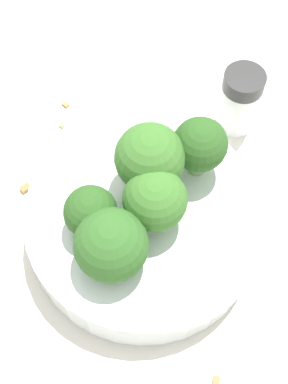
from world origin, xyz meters
name	(u,v)px	position (x,y,z in m)	size (l,w,h in m)	color
ground_plane	(144,234)	(0.00, 0.00, 0.00)	(3.00, 3.00, 0.00)	silver
bowl	(144,223)	(0.00, 0.00, 0.02)	(0.21, 0.21, 0.05)	silver
broccoli_floret_0	(200,146)	(-0.01, -0.06, 0.08)	(0.05, 0.05, 0.06)	#8EB770
broccoli_floret_1	(91,213)	(0.03, 0.04, 0.07)	(0.04, 0.04, 0.05)	#8EB770
broccoli_floret_2	(154,202)	(-0.01, 0.00, 0.08)	(0.05, 0.05, 0.06)	#7A9E5B
broccoli_floret_3	(150,158)	(0.01, -0.03, 0.09)	(0.06, 0.06, 0.07)	#7A9E5B
broccoli_floret_4	(111,245)	(-0.01, 0.05, 0.07)	(0.06, 0.06, 0.06)	#7A9E5B
pepper_shaker	(243,103)	(0.00, -0.16, 0.04)	(0.04, 0.04, 0.07)	silver
almond_crumb_0	(25,187)	(0.12, 0.03, 0.00)	(0.01, 0.01, 0.01)	olive
almond_crumb_1	(61,125)	(0.14, -0.05, 0.00)	(0.01, 0.00, 0.01)	#AD7F4C
almond_crumb_2	(177,129)	(0.04, -0.11, 0.00)	(0.01, 0.00, 0.01)	tan
almond_crumb_3	(217,380)	(-0.13, 0.07, 0.00)	(0.01, 0.01, 0.01)	olive
almond_crumb_4	(65,103)	(0.16, -0.07, 0.00)	(0.01, 0.01, 0.01)	#AD7F4C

